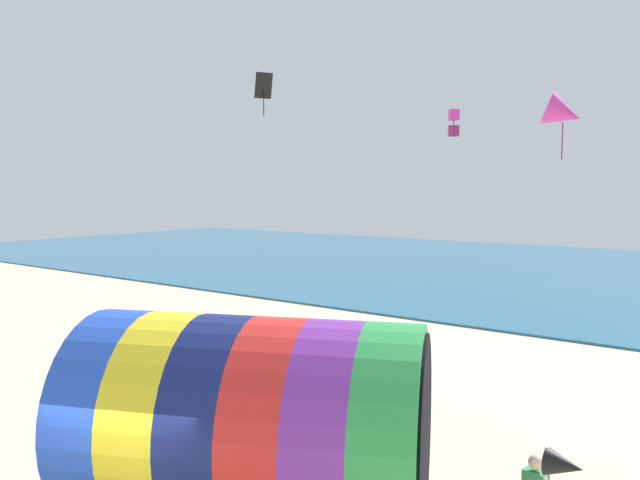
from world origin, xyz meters
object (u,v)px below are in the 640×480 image
at_px(kite_black_diamond, 264,86).
at_px(beach_flag, 562,474).
at_px(giant_inflatable_tube, 254,421).
at_px(kite_magenta_box, 454,123).
at_px(kite_magenta_delta, 563,113).

xyz_separation_m(kite_black_diamond, beach_flag, (12.36, -8.45, -7.00)).
bearing_deg(giant_inflatable_tube, kite_magenta_box, 98.72).
bearing_deg(kite_black_diamond, beach_flag, -34.34).
bearing_deg(kite_magenta_box, kite_black_diamond, -143.74).
xyz_separation_m(kite_magenta_box, beach_flag, (7.12, -12.29, -5.77)).
distance_m(kite_magenta_box, kite_black_diamond, 6.62).
height_order(kite_black_diamond, kite_magenta_delta, kite_black_diamond).
relative_size(kite_black_diamond, kite_magenta_delta, 0.85).
bearing_deg(beach_flag, kite_magenta_delta, 106.14).
distance_m(kite_magenta_box, beach_flag, 15.33).
bearing_deg(kite_magenta_delta, kite_black_diamond, -178.52).
distance_m(giant_inflatable_tube, kite_magenta_delta, 10.82).
height_order(kite_black_diamond, beach_flag, kite_black_diamond).
relative_size(kite_black_diamond, beach_flag, 0.54).
xyz_separation_m(kite_black_diamond, kite_magenta_delta, (9.85, 0.25, -1.58)).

